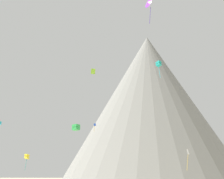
% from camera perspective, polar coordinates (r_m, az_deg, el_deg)
% --- Properties ---
extents(rock_massif, '(78.25, 78.25, 65.86)m').
position_cam_1_polar(rock_massif, '(136.72, 7.13, -3.06)').
color(rock_massif, gray).
rests_on(rock_massif, ground_plane).
extents(kite_green_low, '(1.66, 1.65, 1.21)m').
position_cam_1_polar(kite_green_low, '(62.62, -6.81, -7.11)').
color(kite_green_low, green).
extents(kite_lime_mid, '(0.84, 0.29, 1.03)m').
position_cam_1_polar(kite_lime_mid, '(54.94, -3.59, 3.43)').
color(kite_lime_mid, '#8CD133').
extents(kite_blue_mid, '(0.72, 0.30, 2.36)m').
position_cam_1_polar(kite_blue_mid, '(85.62, -3.28, -6.86)').
color(kite_blue_mid, blue).
extents(kite_yellow_low, '(1.26, 1.31, 4.25)m').
position_cam_1_polar(kite_yellow_low, '(86.16, -15.77, -12.11)').
color(kite_yellow_low, yellow).
extents(kite_violet_high, '(1.87, 2.17, 5.39)m').
position_cam_1_polar(kite_violet_high, '(60.41, 6.84, 15.92)').
color(kite_violet_high, purple).
extents(kite_teal_mid, '(1.29, 1.27, 3.49)m').
position_cam_1_polar(kite_teal_mid, '(61.91, 8.78, 4.78)').
color(kite_teal_mid, teal).
extents(kite_white_low, '(0.88, 0.72, 5.00)m').
position_cam_1_polar(kite_white_low, '(76.85, 14.10, -11.93)').
color(kite_white_low, white).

